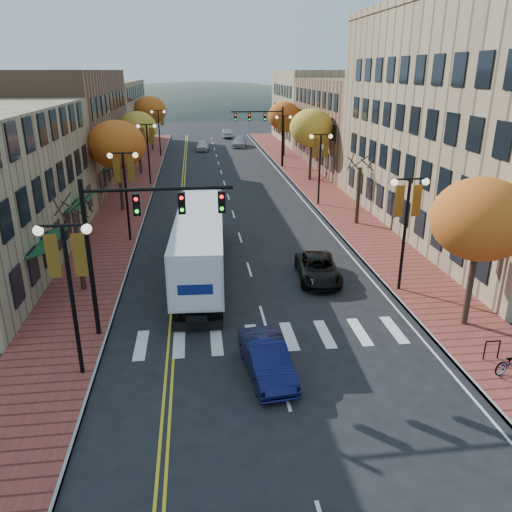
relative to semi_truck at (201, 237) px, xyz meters
name	(u,v)px	position (x,y,z in m)	size (l,w,h in m)	color
ground	(276,362)	(2.76, -9.83, -2.19)	(200.00, 200.00, 0.00)	black
sidewalk_left	(134,188)	(-6.24, 22.67, -2.12)	(4.00, 85.00, 0.15)	brown
sidewalk_right	(313,183)	(11.76, 22.67, -2.12)	(4.00, 85.00, 0.15)	brown
building_left_mid	(51,129)	(-14.24, 26.17, 3.31)	(12.00, 24.00, 11.00)	brown
building_left_far	(97,115)	(-14.24, 51.17, 2.56)	(12.00, 26.00, 9.50)	#9E8966
building_right_near	(506,124)	(21.26, 6.17, 5.31)	(15.00, 28.00, 15.00)	#997F5B
building_right_mid	(374,124)	(21.26, 32.17, 2.81)	(15.00, 24.00, 10.00)	brown
building_right_far	(328,107)	(21.26, 54.17, 3.31)	(15.00, 20.00, 11.00)	#9E8966
tree_left_a	(79,251)	(-6.24, -1.83, 0.06)	(0.28, 0.28, 4.20)	#382619
tree_left_b	(117,145)	(-6.24, 14.17, 3.25)	(4.48, 4.48, 7.21)	#382619
tree_left_c	(138,128)	(-6.24, 30.17, 2.86)	(4.16, 4.16, 6.69)	#382619
tree_left_d	(150,110)	(-6.24, 48.17, 3.41)	(4.61, 4.61, 7.42)	#382619
tree_right_a	(481,220)	(11.76, -7.83, 2.86)	(4.16, 4.16, 6.69)	#382619
tree_right_b	(358,196)	(11.76, 8.17, 0.06)	(0.28, 0.28, 4.20)	#382619
tree_right_c	(312,128)	(11.76, 24.17, 3.25)	(4.48, 4.48, 7.21)	#382619
tree_right_d	(284,116)	(11.76, 40.17, 3.10)	(4.35, 4.35, 7.00)	#382619
lamp_left_a	(68,272)	(-4.74, -9.83, 2.10)	(1.96, 0.36, 6.05)	black
lamp_left_b	(125,179)	(-4.74, 6.17, 2.10)	(1.96, 0.36, 6.05)	black
lamp_left_c	(148,142)	(-4.74, 24.17, 2.10)	(1.96, 0.36, 6.05)	black
lamp_left_d	(159,124)	(-4.74, 42.17, 2.10)	(1.96, 0.36, 6.05)	black
lamp_right_a	(407,213)	(10.26, -3.83, 2.10)	(1.96, 0.36, 6.05)	black
lamp_right_b	(320,155)	(10.26, 14.17, 2.10)	(1.96, 0.36, 6.05)	black
lamp_right_c	(283,131)	(10.26, 32.17, 2.10)	(1.96, 0.36, 6.05)	black
traffic_mast_near	(134,228)	(-2.72, -6.83, 2.73)	(6.10, 0.35, 7.00)	black
traffic_mast_far	(266,126)	(8.23, 32.17, 2.73)	(6.10, 0.34, 7.00)	black
semi_truck	(201,237)	(0.00, 0.00, 0.00)	(3.12, 15.11, 3.75)	black
navy_sedan	(267,359)	(2.26, -10.59, -1.50)	(1.46, 4.18, 1.38)	#0E1038
black_suv	(318,269)	(6.38, -1.76, -1.54)	(2.17, 4.71, 1.31)	black
car_far_white	(202,146)	(0.98, 46.87, -1.48)	(1.67, 4.16, 1.42)	silver
car_far_silver	(239,142)	(6.58, 50.05, -1.47)	(2.03, 4.99, 1.45)	#9E9DA5
car_far_oncoming	(227,134)	(5.49, 60.95, -1.48)	(1.51, 4.32, 1.42)	#A09FA6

